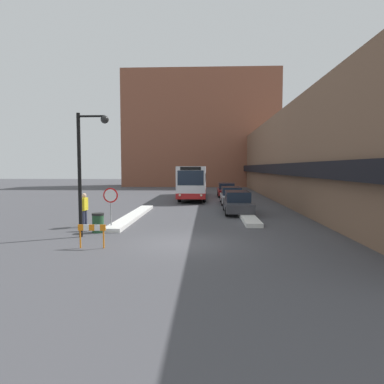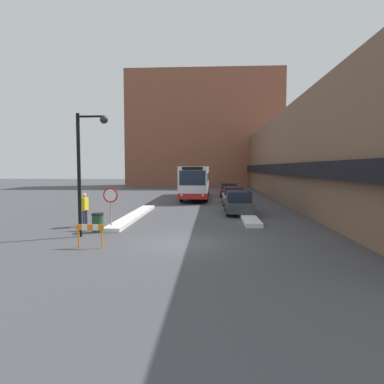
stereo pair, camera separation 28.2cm
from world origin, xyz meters
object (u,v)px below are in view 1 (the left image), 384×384
Objects in this scene: trash_bin at (98,223)px; construction_barricade at (92,231)px; city_bus at (193,181)px; parked_car_back at (226,190)px; pedestrian at (84,207)px; parked_car_front at (237,202)px; parked_car_middle at (231,195)px; stop_sign at (111,199)px; street_lamp at (86,160)px.

construction_barricade is at bearing -76.14° from trash_bin.
city_bus is at bearing 81.96° from construction_barricade.
city_bus is 19.32m from trash_bin.
pedestrian is at bearing -113.97° from parked_car_back.
parked_car_middle is at bearing 90.00° from parked_car_front.
parked_car_front is 5.13× the size of trash_bin.
trash_bin is at bearing -137.46° from pedestrian.
stop_sign reaches higher than parked_car_front.
stop_sign is at bearing -109.30° from parked_car_back.
parked_car_middle reaches higher than construction_barricade.
pedestrian is at bearing -126.00° from parked_car_middle.
stop_sign is 1.44m from trash_bin.
parked_car_middle is 14.47m from stop_sign.
pedestrian is at bearing 112.40° from street_lamp.
parked_car_back reaches higher than construction_barricade.
parked_car_middle is at bearing -90.00° from parked_car_back.
parked_car_back reaches higher than parked_car_middle.
parked_car_middle is 2.67× the size of pedestrian.
stop_sign reaches higher than parked_car_back.
parked_car_front is 9.66m from stop_sign.
stop_sign is 0.38× the size of street_lamp.
pedestrian is 5.22m from construction_barricade.
trash_bin is (0.14, 1.10, -3.06)m from street_lamp.
city_bus is 4.29m from parked_car_back.
trash_bin is (-7.46, -21.07, -0.27)m from parked_car_back.
parked_car_middle is 5.10× the size of trash_bin.
pedestrian is 2.06m from trash_bin.
parked_car_back is (0.00, 7.58, 0.01)m from parked_car_middle.
parked_car_middle is 18.01m from construction_barricade.
street_lamp is (-4.07, -19.97, 1.75)m from city_bus.
pedestrian reaches higher than parked_car_front.
parked_car_middle is 14.78m from pedestrian.
construction_barricade is at bearing -111.68° from parked_car_middle.
street_lamp is 5.11× the size of construction_barricade.
city_bus is 18.09m from pedestrian.
construction_barricade is (0.41, -4.14, -0.87)m from stop_sign.
city_bus is 2.55× the size of parked_car_middle.
parked_car_front reaches higher than parked_car_back.
street_lamp is at bearing -108.91° from parked_car_back.
parked_car_front is 12.59m from construction_barricade.
parked_car_back is 25.21m from construction_barricade.
construction_barricade is at bearing -121.90° from parked_car_front.
street_lamp is (-7.60, -14.59, 2.79)m from parked_car_middle.
stop_sign is at bearing -107.71° from pedestrian.
stop_sign is at bearing -137.19° from parked_car_front.
parked_car_middle is 4.41× the size of construction_barricade.
pedestrian is (-8.68, -19.53, 0.34)m from parked_car_back.
construction_barricade is (2.03, -4.79, -0.42)m from pedestrian.
parked_car_front is at bearing 48.35° from street_lamp.
parked_car_front reaches higher than parked_car_middle.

